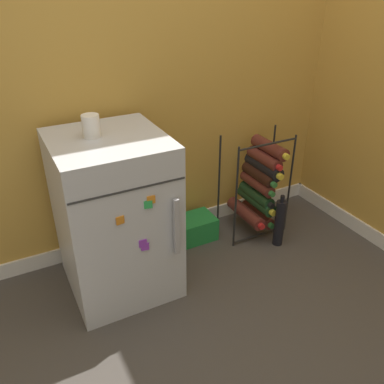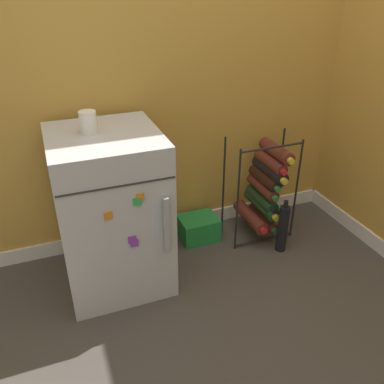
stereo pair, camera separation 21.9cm
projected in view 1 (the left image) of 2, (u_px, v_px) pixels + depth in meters
ground_plane at (231, 275)px, 2.21m from camera, size 14.00×14.00×0.00m
wall_back at (182, 19)px, 2.07m from camera, size 6.87×0.07×2.50m
mini_fridge at (115, 216)px, 1.98m from camera, size 0.51×0.56×0.81m
wine_rack at (259, 185)px, 2.46m from camera, size 0.40×0.33×0.64m
soda_box at (195, 228)px, 2.49m from camera, size 0.23×0.18×0.14m
fridge_top_cup at (91, 126)px, 1.76m from camera, size 0.08×0.08×0.10m
loose_bottle_floor at (280, 223)px, 2.40m from camera, size 0.06×0.06×0.33m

